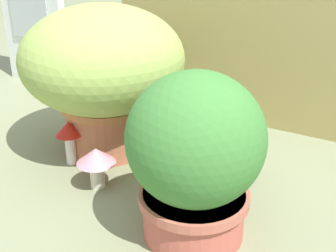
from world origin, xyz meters
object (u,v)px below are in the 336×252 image
Objects in this scene: grass_planter at (103,68)px; mushroom_ornament_red at (69,134)px; cat at (218,137)px; mushroom_ornament_pink at (96,159)px; leafy_planter at (195,155)px.

grass_planter is 0.24m from mushroom_ornament_red.
mushroom_ornament_pink is (-0.27, -0.25, -0.03)m from cat.
grass_planter is at bearing 119.01° from mushroom_ornament_pink.
leafy_planter is at bearing -14.13° from mushroom_ornament_red.
leafy_planter is at bearing -30.15° from grass_planter.
mushroom_ornament_red is 0.18m from mushroom_ornament_pink.
mushroom_ornament_pink is (-0.34, 0.06, -0.13)m from leafy_planter.
grass_planter is at bearing 149.85° from leafy_planter.
mushroom_ornament_red reaches higher than mushroom_ornament_pink.
mushroom_ornament_red is (-0.50, 0.13, -0.12)m from leafy_planter.
mushroom_ornament_pink is (0.16, -0.07, -0.02)m from mushroom_ornament_red.
mushroom_ornament_red is at bearing 155.98° from mushroom_ornament_pink.
mushroom_ornament_red is 1.16× the size of mushroom_ornament_pink.
cat is 2.50× the size of mushroom_ornament_pink.
grass_planter is 0.43m from cat.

